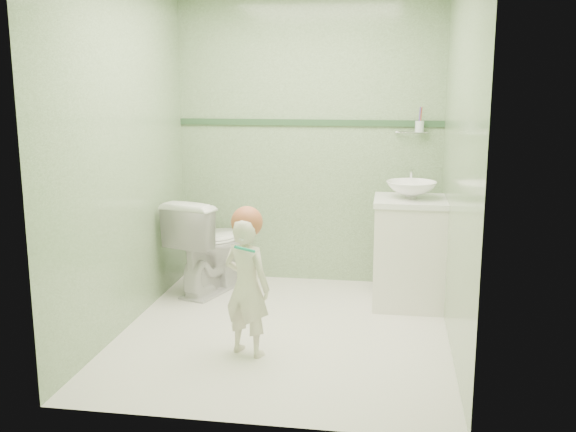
# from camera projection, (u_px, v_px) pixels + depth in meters

# --- Properties ---
(ground) EXTENTS (2.50, 2.50, 0.00)m
(ground) POSITION_uv_depth(u_px,v_px,m) (285.00, 332.00, 4.50)
(ground) COLOR white
(ground) RESTS_ON ground
(room_shell) EXTENTS (2.50, 2.54, 2.40)m
(room_shell) POSITION_uv_depth(u_px,v_px,m) (284.00, 157.00, 4.26)
(room_shell) COLOR #83A273
(room_shell) RESTS_ON ground
(trim_stripe) EXTENTS (2.20, 0.02, 0.05)m
(trim_stripe) POSITION_uv_depth(u_px,v_px,m) (309.00, 122.00, 5.42)
(trim_stripe) COLOR #305332
(trim_stripe) RESTS_ON room_shell
(vanity) EXTENTS (0.52, 0.50, 0.80)m
(vanity) POSITION_uv_depth(u_px,v_px,m) (409.00, 254.00, 4.96)
(vanity) COLOR white
(vanity) RESTS_ON ground
(counter) EXTENTS (0.54, 0.52, 0.04)m
(counter) POSITION_uv_depth(u_px,v_px,m) (411.00, 201.00, 4.88)
(counter) COLOR white
(counter) RESTS_ON vanity
(basin) EXTENTS (0.37, 0.37, 0.13)m
(basin) POSITION_uv_depth(u_px,v_px,m) (411.00, 190.00, 4.87)
(basin) COLOR white
(basin) RESTS_ON counter
(faucet) EXTENTS (0.03, 0.13, 0.18)m
(faucet) POSITION_uv_depth(u_px,v_px,m) (411.00, 176.00, 5.03)
(faucet) COLOR silver
(faucet) RESTS_ON counter
(cup_holder) EXTENTS (0.26, 0.07, 0.21)m
(cup_holder) POSITION_uv_depth(u_px,v_px,m) (419.00, 127.00, 5.24)
(cup_holder) COLOR silver
(cup_holder) RESTS_ON room_shell
(toilet) EXTENTS (0.65, 0.86, 0.78)m
(toilet) POSITION_uv_depth(u_px,v_px,m) (210.00, 245.00, 5.31)
(toilet) COLOR white
(toilet) RESTS_ON ground
(toddler) EXTENTS (0.38, 0.32, 0.88)m
(toddler) POSITION_uv_depth(u_px,v_px,m) (247.00, 287.00, 4.05)
(toddler) COLOR beige
(toddler) RESTS_ON ground
(hair_cap) EXTENTS (0.19, 0.19, 0.19)m
(hair_cap) POSITION_uv_depth(u_px,v_px,m) (247.00, 222.00, 4.00)
(hair_cap) COLOR #AE5B39
(hair_cap) RESTS_ON toddler
(teal_toothbrush) EXTENTS (0.11, 0.14, 0.08)m
(teal_toothbrush) POSITION_uv_depth(u_px,v_px,m) (244.00, 248.00, 3.85)
(teal_toothbrush) COLOR #189973
(teal_toothbrush) RESTS_ON toddler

